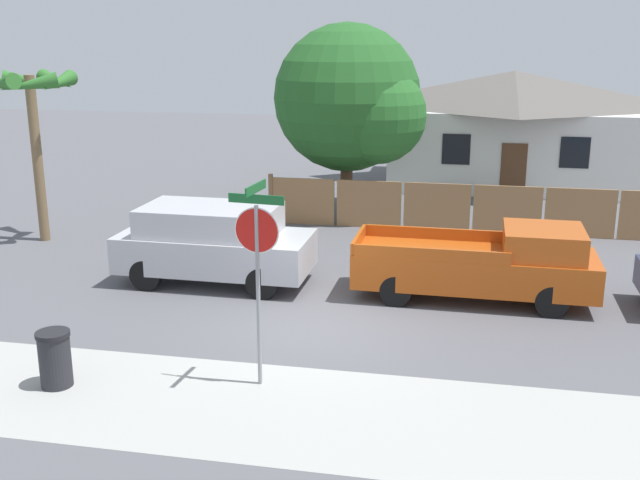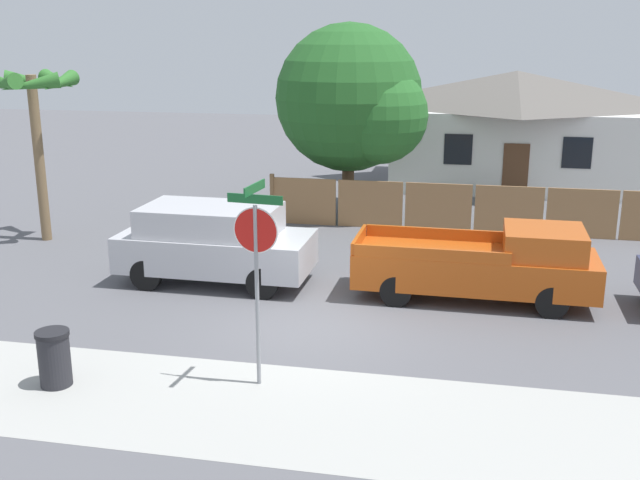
{
  "view_description": "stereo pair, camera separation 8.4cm",
  "coord_description": "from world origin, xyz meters",
  "px_view_note": "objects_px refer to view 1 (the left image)",
  "views": [
    {
      "loc": [
        2.89,
        -13.94,
        5.73
      ],
      "look_at": [
        -0.03,
        0.77,
        1.6
      ],
      "focal_mm": 42.0,
      "sensor_mm": 36.0,
      "label": 1
    },
    {
      "loc": [
        2.98,
        -13.92,
        5.73
      ],
      "look_at": [
        -0.03,
        0.77,
        1.6
      ],
      "focal_mm": 42.0,
      "sensor_mm": 36.0,
      "label": 2
    }
  ],
  "objects_px": {
    "oak_tree": "(354,102)",
    "orange_pickup": "(485,264)",
    "red_suv": "(214,242)",
    "trash_bin": "(55,359)",
    "palm_tree": "(31,97)",
    "stop_sign": "(257,250)",
    "house": "(512,126)"
  },
  "relations": [
    {
      "from": "oak_tree",
      "to": "trash_bin",
      "type": "xyz_separation_m",
      "value": [
        -2.94,
        -13.48,
        -3.17
      ]
    },
    {
      "from": "palm_tree",
      "to": "stop_sign",
      "type": "height_order",
      "value": "palm_tree"
    },
    {
      "from": "red_suv",
      "to": "palm_tree",
      "type": "bearing_deg",
      "value": 157.05
    },
    {
      "from": "orange_pickup",
      "to": "trash_bin",
      "type": "bearing_deg",
      "value": -140.14
    },
    {
      "from": "orange_pickup",
      "to": "oak_tree",
      "type": "bearing_deg",
      "value": 119.04
    },
    {
      "from": "orange_pickup",
      "to": "trash_bin",
      "type": "xyz_separation_m",
      "value": [
        -7.1,
        -5.77,
        -0.34
      ]
    },
    {
      "from": "house",
      "to": "orange_pickup",
      "type": "height_order",
      "value": "house"
    },
    {
      "from": "house",
      "to": "trash_bin",
      "type": "bearing_deg",
      "value": -112.58
    },
    {
      "from": "oak_tree",
      "to": "orange_pickup",
      "type": "distance_m",
      "value": 9.2
    },
    {
      "from": "red_suv",
      "to": "trash_bin",
      "type": "xyz_separation_m",
      "value": [
        -0.83,
        -5.77,
        -0.51
      ]
    },
    {
      "from": "red_suv",
      "to": "trash_bin",
      "type": "height_order",
      "value": "red_suv"
    },
    {
      "from": "palm_tree",
      "to": "red_suv",
      "type": "xyz_separation_m",
      "value": [
        6.07,
        -2.66,
        -3.08
      ]
    },
    {
      "from": "palm_tree",
      "to": "orange_pickup",
      "type": "xyz_separation_m",
      "value": [
        12.34,
        -2.67,
        -3.25
      ]
    },
    {
      "from": "trash_bin",
      "to": "house",
      "type": "bearing_deg",
      "value": 67.42
    },
    {
      "from": "oak_tree",
      "to": "red_suv",
      "type": "xyz_separation_m",
      "value": [
        -2.12,
        -7.7,
        -2.66
      ]
    },
    {
      "from": "palm_tree",
      "to": "red_suv",
      "type": "bearing_deg",
      "value": -23.69
    },
    {
      "from": "oak_tree",
      "to": "stop_sign",
      "type": "height_order",
      "value": "oak_tree"
    },
    {
      "from": "red_suv",
      "to": "orange_pickup",
      "type": "distance_m",
      "value": 6.27
    },
    {
      "from": "orange_pickup",
      "to": "trash_bin",
      "type": "relative_size",
      "value": 5.43
    },
    {
      "from": "oak_tree",
      "to": "orange_pickup",
      "type": "relative_size",
      "value": 1.16
    },
    {
      "from": "palm_tree",
      "to": "trash_bin",
      "type": "height_order",
      "value": "palm_tree"
    },
    {
      "from": "house",
      "to": "stop_sign",
      "type": "height_order",
      "value": "house"
    },
    {
      "from": "red_suv",
      "to": "trash_bin",
      "type": "relative_size",
      "value": 4.66
    },
    {
      "from": "house",
      "to": "red_suv",
      "type": "distance_m",
      "value": 15.93
    },
    {
      "from": "house",
      "to": "trash_bin",
      "type": "height_order",
      "value": "house"
    },
    {
      "from": "stop_sign",
      "to": "trash_bin",
      "type": "height_order",
      "value": "stop_sign"
    },
    {
      "from": "orange_pickup",
      "to": "stop_sign",
      "type": "relative_size",
      "value": 1.53
    },
    {
      "from": "red_suv",
      "to": "trash_bin",
      "type": "distance_m",
      "value": 5.85
    },
    {
      "from": "house",
      "to": "palm_tree",
      "type": "height_order",
      "value": "palm_tree"
    },
    {
      "from": "house",
      "to": "palm_tree",
      "type": "relative_size",
      "value": 2.06
    },
    {
      "from": "house",
      "to": "stop_sign",
      "type": "relative_size",
      "value": 2.84
    },
    {
      "from": "stop_sign",
      "to": "trash_bin",
      "type": "xyz_separation_m",
      "value": [
        -3.34,
        -0.74,
        -1.88
      ]
    }
  ]
}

